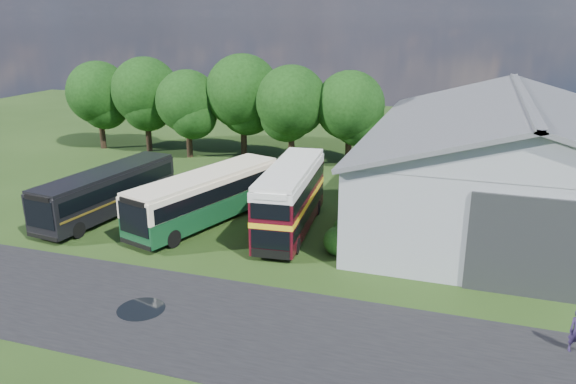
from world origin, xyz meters
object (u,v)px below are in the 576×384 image
(bus_green_single, at_px, (206,197))
(bus_maroon_double, at_px, (290,199))
(bus_dark_single, at_px, (108,192))
(storage_shed, at_px, (516,155))

(bus_green_single, bearing_deg, bus_maroon_double, 18.96)
(bus_maroon_double, bearing_deg, bus_dark_single, 179.45)
(bus_green_single, bearing_deg, bus_dark_single, -156.28)
(storage_shed, bearing_deg, bus_maroon_double, -149.95)
(storage_shed, distance_m, bus_green_single, 20.35)
(storage_shed, height_order, bus_dark_single, storage_shed)
(storage_shed, height_order, bus_green_single, storage_shed)
(storage_shed, distance_m, bus_dark_single, 27.06)
(bus_maroon_double, xyz_separation_m, bus_dark_single, (-12.50, -1.05, -0.45))
(storage_shed, bearing_deg, bus_dark_single, -161.40)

